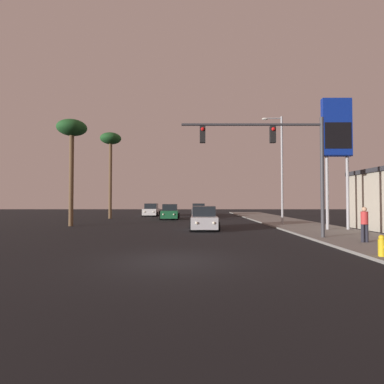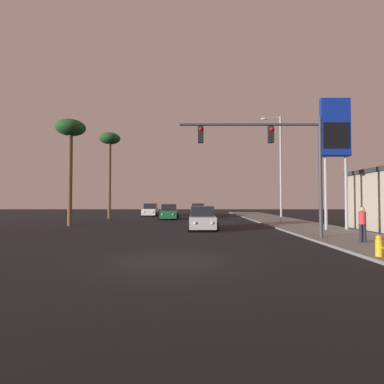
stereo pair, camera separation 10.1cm
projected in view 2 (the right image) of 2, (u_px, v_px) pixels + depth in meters
name	position (u px, v px, depth m)	size (l,w,h in m)	color
ground_plane	(170.00, 261.00, 10.37)	(120.00, 120.00, 0.00)	black
sidewalk_right	(321.00, 230.00, 20.33)	(5.00, 60.00, 0.12)	gray
car_silver	(204.00, 219.00, 21.51)	(2.04, 4.33, 1.68)	#B7B7BC
car_white	(152.00, 210.00, 40.16)	(2.04, 4.31, 1.68)	silver
car_green	(170.00, 212.00, 33.43)	(2.04, 4.33, 1.68)	#195933
car_grey	(199.00, 210.00, 40.20)	(2.04, 4.33, 1.68)	slate
traffic_light_mast	(280.00, 151.00, 16.18)	(7.72, 0.36, 6.50)	#38383D
street_lamp	(280.00, 164.00, 24.88)	(1.74, 0.24, 9.00)	#99999E
gas_station_sign	(337.00, 135.00, 20.51)	(2.00, 0.42, 9.00)	#99999E
fire_hydrant	(381.00, 246.00, 10.56)	(0.24, 0.34, 0.76)	gold
pedestrian_on_sidewalk	(364.00, 223.00, 14.13)	(0.34, 0.32, 1.67)	#23232D
palm_tree_mid	(111.00, 144.00, 34.63)	(2.40, 2.40, 9.94)	brown
palm_tree_near	(72.00, 134.00, 24.61)	(2.40, 2.40, 8.74)	brown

